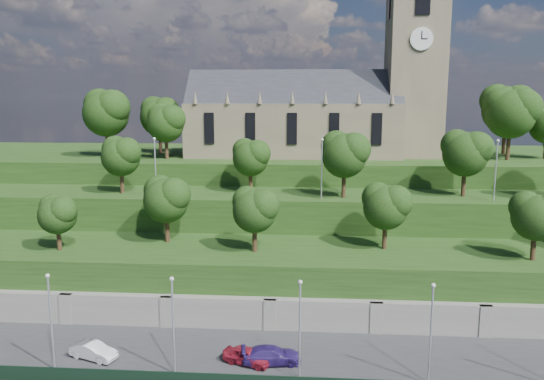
# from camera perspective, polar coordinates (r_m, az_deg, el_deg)

# --- Properties ---
(promenade) EXTENTS (160.00, 12.00, 2.00)m
(promenade) POSITION_cam_1_polar(r_m,az_deg,el_deg) (48.04, 5.55, -18.58)
(promenade) COLOR #2D2D30
(promenade) RESTS_ON ground
(retaining_wall) EXTENTS (160.00, 2.10, 5.00)m
(retaining_wall) POSITION_cam_1_polar(r_m,az_deg,el_deg) (52.74, 5.43, -14.05)
(retaining_wall) COLOR slate
(retaining_wall) RESTS_ON ground
(embankment_lower) EXTENTS (160.00, 12.00, 8.00)m
(embankment_lower) POSITION_cam_1_polar(r_m,az_deg,el_deg) (57.76, 5.33, -10.26)
(embankment_lower) COLOR #1E3B13
(embankment_lower) RESTS_ON ground
(embankment_upper) EXTENTS (160.00, 10.00, 12.00)m
(embankment_upper) POSITION_cam_1_polar(r_m,az_deg,el_deg) (67.64, 5.18, -5.45)
(embankment_upper) COLOR #1E3B13
(embankment_upper) RESTS_ON ground
(hilltop) EXTENTS (160.00, 32.00, 15.00)m
(hilltop) POSITION_cam_1_polar(r_m,az_deg,el_deg) (87.77, 4.97, -0.88)
(hilltop) COLOR #1E3B13
(hilltop) RESTS_ON ground
(church) EXTENTS (38.60, 12.35, 27.60)m
(church) POSITION_cam_1_polar(r_m,az_deg,el_deg) (82.24, 5.72, 8.92)
(church) COLOR #695E49
(church) RESTS_ON hilltop
(trees_lower) EXTENTS (62.58, 9.11, 8.39)m
(trees_lower) POSITION_cam_1_polar(r_m,az_deg,el_deg) (56.12, 10.80, -1.46)
(trees_lower) COLOR #332013
(trees_lower) RESTS_ON embankment_lower
(trees_upper) EXTENTS (59.84, 8.23, 8.81)m
(trees_upper) POSITION_cam_1_polar(r_m,az_deg,el_deg) (65.15, 12.10, 4.01)
(trees_upper) COLOR #332013
(trees_upper) RESTS_ON embankment_upper
(trees_hilltop) EXTENTS (71.64, 16.38, 11.00)m
(trees_hilltop) POSITION_cam_1_polar(r_m,az_deg,el_deg) (81.27, 7.60, 8.29)
(trees_hilltop) COLOR #332013
(trees_hilltop) RESTS_ON hilltop
(lamp_posts_promenade) EXTENTS (60.36, 0.36, 8.14)m
(lamp_posts_promenade) POSITION_cam_1_polar(r_m,az_deg,el_deg) (42.37, 3.01, -14.04)
(lamp_posts_promenade) COLOR #B2B2B7
(lamp_posts_promenade) RESTS_ON promenade
(lamp_posts_upper) EXTENTS (40.36, 0.36, 7.20)m
(lamp_posts_upper) POSITION_cam_1_polar(r_m,az_deg,el_deg) (62.70, 5.37, 2.83)
(lamp_posts_upper) COLOR #B2B2B7
(lamp_posts_upper) RESTS_ON embankment_upper
(car_left) EXTENTS (4.47, 2.98, 1.41)m
(car_left) POSITION_cam_1_polar(r_m,az_deg,el_deg) (46.19, -2.68, -17.38)
(car_left) COLOR maroon
(car_left) RESTS_ON promenade
(car_middle) EXTENTS (4.46, 2.75, 1.39)m
(car_middle) POSITION_cam_1_polar(r_m,az_deg,el_deg) (49.32, -18.66, -16.08)
(car_middle) COLOR #BAB9BE
(car_middle) RESTS_ON promenade
(car_right) EXTENTS (5.23, 2.72, 1.45)m
(car_right) POSITION_cam_1_polar(r_m,az_deg,el_deg) (46.20, -0.05, -17.34)
(car_right) COLOR navy
(car_right) RESTS_ON promenade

